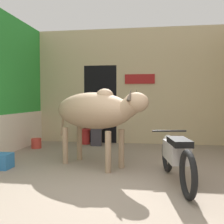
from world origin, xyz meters
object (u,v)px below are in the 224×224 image
object	(u,v)px
plastic_stool	(86,136)
bucket	(36,143)
cow	(95,111)
motorcycle_near	(176,155)
shopkeeper_seated	(97,123)

from	to	relation	value
plastic_stool	bucket	distance (m)	1.39
cow	motorcycle_near	distance (m)	1.77
shopkeeper_seated	plastic_stool	xyz separation A→B (m)	(-0.37, 0.14, -0.38)
plastic_stool	bucket	world-z (taller)	plastic_stool
shopkeeper_seated	plastic_stool	distance (m)	0.54
motorcycle_near	shopkeeper_seated	xyz separation A→B (m)	(-1.86, 3.08, 0.18)
bucket	shopkeeper_seated	bearing A→B (deg)	24.17
motorcycle_near	bucket	bearing A→B (deg)	144.34
plastic_stool	shopkeeper_seated	bearing A→B (deg)	-20.60
cow	plastic_stool	world-z (taller)	cow
shopkeeper_seated	motorcycle_near	bearing A→B (deg)	-58.82
cow	shopkeeper_seated	distance (m)	2.34
cow	motorcycle_near	world-z (taller)	cow
motorcycle_near	bucket	distance (m)	4.14
cow	plastic_stool	xyz separation A→B (m)	(-0.80, 2.39, -0.83)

